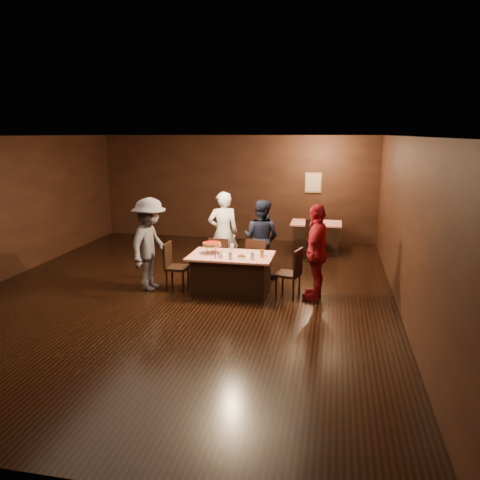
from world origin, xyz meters
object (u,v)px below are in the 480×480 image
chair_far_left (221,259)px  chair_back_far (317,229)px  chair_end_right (288,273)px  glass_front_right (252,256)px  glass_back (232,248)px  pizza_stand (212,244)px  chair_back_near (315,239)px  chair_end_left (177,266)px  plate_empty (261,254)px  glass_amber (262,253)px  back_table (316,237)px  diner_grey_knit (150,244)px  main_table (231,274)px  chair_far_right (258,261)px  diner_red_shirt (317,252)px  glass_front_left (230,255)px  diner_white_jacket (223,233)px  diner_navy_hoodie (261,238)px

chair_far_left → chair_back_far: size_ratio=1.00×
chair_end_right → glass_front_right: (-0.65, -0.25, 0.37)m
glass_back → chair_end_right: bearing=-14.6°
pizza_stand → chair_back_near: bearing=57.8°
chair_end_left → chair_back_far: 5.00m
plate_empty → glass_amber: (0.05, -0.20, 0.06)m
back_table → chair_far_left: (-1.86, -2.95, 0.09)m
chair_end_left → chair_back_near: bearing=-41.3°
chair_back_far → diner_grey_knit: 5.37m
glass_front_right → main_table: bearing=150.9°
chair_back_near → glass_front_right: size_ratio=6.79×
glass_back → chair_end_left: bearing=-164.1°
back_table → diner_grey_knit: bearing=-129.2°
pizza_stand → chair_far_right: bearing=41.2°
diner_red_shirt → plate_empty: 1.08m
chair_back_near → chair_back_far: 1.30m
chair_end_left → glass_front_right: bearing=-100.0°
glass_front_right → glass_back: (-0.50, 0.55, 0.00)m
glass_front_left → glass_front_right: (0.40, 0.05, 0.00)m
chair_back_far → glass_front_left: 4.82m
chair_back_near → glass_amber: size_ratio=6.79×
back_table → chair_back_far: bearing=90.0°
glass_back → diner_white_jacket: bearing=112.8°
chair_back_far → glass_amber: size_ratio=6.79×
chair_end_right → pizza_stand: 1.57m
chair_far_right → chair_back_near: 2.49m
diner_grey_knit → plate_empty: size_ratio=7.35×
back_table → chair_end_right: (-0.36, -3.70, 0.09)m
pizza_stand → chair_far_left: bearing=90.0°
back_table → diner_red_shirt: diner_red_shirt is taller
chair_far_left → diner_navy_hoodie: diner_navy_hoodie is taller
chair_far_right → diner_red_shirt: (1.21, -0.70, 0.42)m
plate_empty → glass_amber: glass_amber is taller
chair_back_far → pizza_stand: size_ratio=2.50×
chair_end_left → diner_red_shirt: bearing=-89.7°
chair_end_left → glass_amber: 1.74m
back_table → glass_amber: 3.87m
main_table → diner_white_jacket: diner_white_jacket is taller
diner_red_shirt → diner_grey_knit: bearing=-79.5°
chair_far_left → diner_grey_knit: 1.54m
chair_far_left → glass_front_right: chair_far_left is taller
chair_back_near → diner_grey_knit: bearing=-149.2°
chair_far_left → glass_front_right: size_ratio=6.79×
chair_back_near → pizza_stand: 3.52m
diner_red_shirt → glass_back: 1.68m
chair_far_right → glass_front_right: chair_far_right is taller
glass_back → plate_empty: bearing=-14.0°
diner_navy_hoodie → glass_front_left: bearing=94.0°
pizza_stand → glass_front_right: size_ratio=2.71×
back_table → chair_end_left: 4.50m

